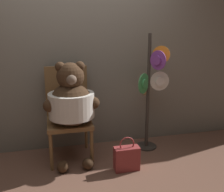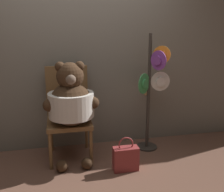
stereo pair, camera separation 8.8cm
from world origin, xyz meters
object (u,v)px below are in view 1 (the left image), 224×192
chair (68,111)px  hat_display_rack (151,89)px  teddy_bear (71,102)px  handbag_on_ground (127,158)px

chair → hat_display_rack: (1.07, -0.06, 0.24)m
chair → hat_display_rack: bearing=-3.1°
teddy_bear → handbag_on_ground: 0.90m
teddy_bear → hat_display_rack: size_ratio=0.80×
teddy_bear → handbag_on_ground: size_ratio=3.03×
chair → handbag_on_ground: 0.92m
teddy_bear → hat_display_rack: 1.05m
chair → teddy_bear: (0.03, -0.19, 0.16)m
hat_display_rack → handbag_on_ground: (-0.47, -0.48, -0.68)m
chair → hat_display_rack: size_ratio=0.74×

